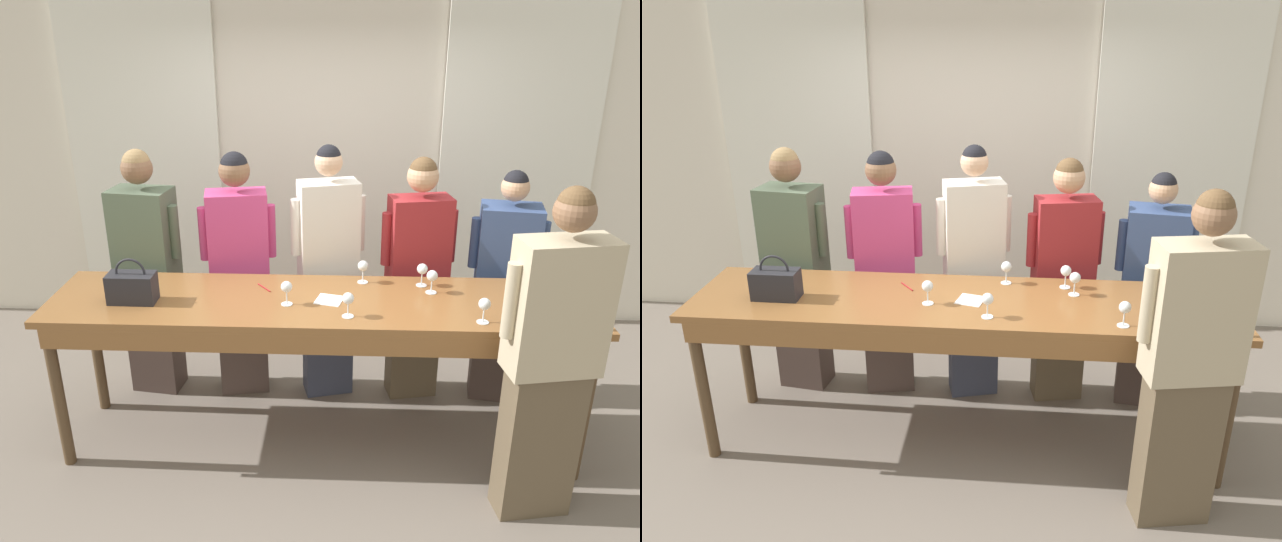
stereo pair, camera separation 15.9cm
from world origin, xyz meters
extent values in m
plane|color=#70665B|center=(0.00, 0.00, 0.00)|extent=(18.00, 18.00, 0.00)
cube|color=silver|center=(0.00, 1.84, 1.40)|extent=(12.00, 0.06, 2.80)
cube|color=white|center=(-1.53, 1.77, 1.34)|extent=(1.24, 0.03, 2.69)
cube|color=white|center=(1.53, 1.77, 1.34)|extent=(1.24, 0.03, 2.69)
cube|color=brown|center=(0.00, 0.00, 0.97)|extent=(3.18, 0.74, 0.04)
cube|color=brown|center=(0.00, -0.35, 0.89)|extent=(3.06, 0.03, 0.12)
cylinder|color=#4C3823|center=(-1.52, -0.29, 0.48)|extent=(0.07, 0.07, 0.95)
cylinder|color=#4C3823|center=(1.52, -0.29, 0.48)|extent=(0.07, 0.07, 0.95)
cylinder|color=#4C3823|center=(-1.52, 0.29, 0.48)|extent=(0.07, 0.07, 0.95)
cylinder|color=#4C3823|center=(1.52, 0.29, 0.48)|extent=(0.07, 0.07, 0.95)
cylinder|color=black|center=(1.21, -0.31, 1.10)|extent=(0.08, 0.08, 0.21)
cone|color=black|center=(1.21, -0.31, 1.22)|extent=(0.08, 0.08, 0.04)
cylinder|color=black|center=(1.21, -0.31, 1.28)|extent=(0.03, 0.03, 0.08)
cylinder|color=white|center=(1.21, -0.31, 1.09)|extent=(0.08, 0.08, 0.08)
cube|color=#232328|center=(-1.08, -0.07, 1.08)|extent=(0.27, 0.14, 0.17)
torus|color=#232328|center=(-1.08, -0.07, 1.18)|extent=(0.18, 0.01, 0.18)
cylinder|color=white|center=(0.17, -0.22, 1.00)|extent=(0.07, 0.07, 0.00)
cylinder|color=white|center=(0.17, -0.22, 1.04)|extent=(0.01, 0.01, 0.08)
sphere|color=white|center=(0.17, -0.22, 1.11)|extent=(0.07, 0.07, 0.07)
sphere|color=maroon|center=(0.17, -0.22, 1.10)|extent=(0.04, 0.04, 0.04)
cylinder|color=white|center=(0.62, 0.23, 1.00)|extent=(0.07, 0.07, 0.00)
cylinder|color=white|center=(0.62, 0.23, 1.04)|extent=(0.01, 0.01, 0.08)
sphere|color=white|center=(0.62, 0.23, 1.11)|extent=(0.07, 0.07, 0.07)
cylinder|color=white|center=(0.90, -0.26, 1.00)|extent=(0.07, 0.07, 0.00)
cylinder|color=white|center=(0.90, -0.26, 1.04)|extent=(0.01, 0.01, 0.08)
sphere|color=white|center=(0.90, -0.26, 1.11)|extent=(0.07, 0.07, 0.07)
cylinder|color=white|center=(0.26, 0.26, 1.00)|extent=(0.07, 0.07, 0.00)
cylinder|color=white|center=(0.26, 0.26, 1.04)|extent=(0.01, 0.01, 0.08)
sphere|color=white|center=(0.26, 0.26, 1.11)|extent=(0.07, 0.07, 0.07)
cylinder|color=white|center=(0.67, 0.12, 1.00)|extent=(0.07, 0.07, 0.00)
cylinder|color=white|center=(0.67, 0.12, 1.04)|extent=(0.01, 0.01, 0.08)
sphere|color=white|center=(0.67, 0.12, 1.11)|extent=(0.07, 0.07, 0.07)
cylinder|color=white|center=(-0.18, -0.08, 1.00)|extent=(0.07, 0.07, 0.00)
cylinder|color=white|center=(-0.18, -0.08, 1.04)|extent=(0.01, 0.01, 0.08)
sphere|color=white|center=(-0.18, -0.08, 1.11)|extent=(0.07, 0.07, 0.07)
cube|color=white|center=(0.06, -0.01, 1.00)|extent=(0.18, 0.18, 0.00)
cylinder|color=maroon|center=(-0.35, 0.15, 1.00)|extent=(0.09, 0.12, 0.01)
cube|color=#473833|center=(-1.20, 0.59, 0.42)|extent=(0.36, 0.27, 0.83)
cube|color=#4C5B47|center=(-1.20, 0.59, 1.16)|extent=(0.43, 0.32, 0.66)
sphere|color=brown|center=(-1.20, 0.59, 1.63)|extent=(0.20, 0.20, 0.20)
sphere|color=#93754C|center=(-1.20, 0.59, 1.66)|extent=(0.18, 0.18, 0.18)
cylinder|color=#4C5B47|center=(-0.99, 0.56, 1.21)|extent=(0.08, 0.08, 0.36)
cylinder|color=#4C5B47|center=(-1.42, 0.62, 1.21)|extent=(0.08, 0.08, 0.36)
cube|color=#473833|center=(-0.57, 0.59, 0.41)|extent=(0.37, 0.26, 0.83)
cube|color=#C63D7A|center=(-0.57, 0.59, 1.15)|extent=(0.43, 0.30, 0.65)
sphere|color=brown|center=(-0.57, 0.59, 1.62)|extent=(0.20, 0.20, 0.20)
sphere|color=black|center=(-0.57, 0.59, 1.65)|extent=(0.18, 0.18, 0.18)
cylinder|color=#C63D7A|center=(-0.36, 0.63, 1.20)|extent=(0.08, 0.08, 0.36)
cylinder|color=#C63D7A|center=(-0.79, 0.55, 1.20)|extent=(0.08, 0.08, 0.36)
cube|color=#383D51|center=(0.03, 0.59, 0.43)|extent=(0.37, 0.26, 0.87)
cube|color=silver|center=(0.03, 0.59, 1.21)|extent=(0.43, 0.31, 0.69)
sphere|color=#DBAD89|center=(0.03, 0.59, 1.68)|extent=(0.18, 0.18, 0.18)
sphere|color=black|center=(0.03, 0.59, 1.71)|extent=(0.16, 0.16, 0.16)
cylinder|color=silver|center=(0.24, 0.64, 1.26)|extent=(0.09, 0.09, 0.38)
cylinder|color=silver|center=(-0.18, 0.53, 1.26)|extent=(0.09, 0.09, 0.38)
cube|color=brown|center=(0.63, 0.59, 0.41)|extent=(0.36, 0.25, 0.81)
cube|color=maroon|center=(0.63, 0.59, 1.14)|extent=(0.43, 0.29, 0.65)
sphere|color=tan|center=(0.63, 0.59, 1.60)|extent=(0.20, 0.20, 0.20)
sphere|color=brown|center=(0.63, 0.59, 1.63)|extent=(0.18, 0.18, 0.18)
cylinder|color=maroon|center=(0.85, 0.63, 1.19)|extent=(0.08, 0.08, 0.35)
cylinder|color=maroon|center=(0.42, 0.55, 1.19)|extent=(0.08, 0.08, 0.35)
cube|color=#473833|center=(1.22, 0.59, 0.39)|extent=(0.36, 0.28, 0.79)
cube|color=#334775|center=(1.22, 0.59, 1.10)|extent=(0.42, 0.33, 0.62)
sphere|color=tan|center=(1.22, 0.59, 1.53)|extent=(0.18, 0.18, 0.18)
sphere|color=black|center=(1.22, 0.59, 1.56)|extent=(0.16, 0.16, 0.16)
cylinder|color=#334775|center=(1.43, 0.55, 1.14)|extent=(0.08, 0.08, 0.34)
cylinder|color=#334775|center=(1.01, 0.62, 1.14)|extent=(0.08, 0.08, 0.34)
cube|color=brown|center=(1.19, -0.55, 0.44)|extent=(0.42, 0.25, 0.88)
cube|color=tan|center=(1.19, -0.55, 1.23)|extent=(0.49, 0.29, 0.70)
sphere|color=brown|center=(1.19, -0.55, 1.72)|extent=(0.19, 0.19, 0.19)
sphere|color=brown|center=(1.19, -0.55, 1.75)|extent=(0.17, 0.17, 0.17)
cylinder|color=tan|center=(0.94, -0.59, 1.29)|extent=(0.08, 0.08, 0.38)
cylinder|color=tan|center=(1.43, -0.51, 1.29)|extent=(0.08, 0.08, 0.38)
camera|label=1|loc=(0.15, -3.32, 2.54)|focal=35.00mm
camera|label=2|loc=(0.31, -3.31, 2.54)|focal=35.00mm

